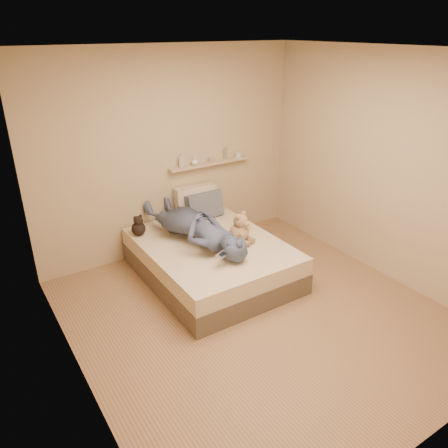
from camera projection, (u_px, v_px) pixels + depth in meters
room at (262, 200)px, 4.06m from camera, size 3.80×3.80×3.80m
bed at (211, 260)px, 5.22m from camera, size 1.50×1.90×0.45m
game_console at (222, 255)px, 4.56m from camera, size 0.17×0.13×0.06m
teddy_bear at (240, 230)px, 5.08m from camera, size 0.30×0.31×0.38m
dark_plush at (138, 227)px, 5.27m from camera, size 0.17×0.17×0.27m
pillow_cream at (196, 201)px, 5.81m from camera, size 0.56×0.23×0.41m
pillow_grey at (204, 205)px, 5.74m from camera, size 0.51×0.23×0.36m
person at (195, 226)px, 5.09m from camera, size 0.83×1.69×0.39m
wall_shelf at (210, 163)px, 5.82m from camera, size 1.20×0.12×0.03m
shelf_bottles at (202, 159)px, 5.73m from camera, size 0.96×0.11×0.18m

